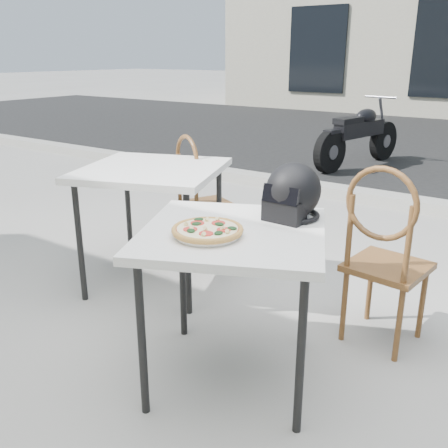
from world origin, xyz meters
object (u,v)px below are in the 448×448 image
Objects in this scene: cafe_table_main at (233,244)px; pizza at (208,230)px; cafe_chair_main at (384,248)px; cafe_table_side at (152,178)px; motorcycle at (359,137)px; helmet at (292,194)px; plate at (208,234)px; cafe_chair_side at (198,191)px.

cafe_table_main is 3.30× the size of pizza.
cafe_chair_main reaches higher than cafe_table_side.
cafe_table_side is at bearing -74.09° from motorcycle.
helmet is at bearing 65.13° from cafe_table_main.
plate is at bearing 64.38° from cafe_chair_main.
motorcycle is (-1.21, 5.14, -0.37)m from pizza.
cafe_chair_side reaches higher than cafe_table_main.
cafe_table_main is 5.17m from motorcycle.
plate is 0.98m from cafe_chair_main.
helmet reaches higher than cafe_chair_side.
cafe_chair_main is 4.67m from motorcycle.
cafe_table_side is at bearing 143.78° from pizza.
helmet is 0.15× the size of motorcycle.
cafe_table_side reaches higher than plate.
pizza reaches higher than cafe_table_main.
cafe_chair_side reaches higher than plate.
cafe_chair_main is at bearing -55.55° from motorcycle.
cafe_chair_side is 3.92m from motorcycle.
cafe_chair_side is at bearing -8.64° from cafe_chair_main.
cafe_chair_main is (0.51, 0.80, -0.23)m from pizza.
cafe_table_main is at bearing 73.38° from pizza.
cafe_table_main is at bearing 61.70° from cafe_chair_main.
motorcycle is (-1.72, 4.34, -0.14)m from cafe_chair_main.
motorcycle is (-1.21, 5.14, -0.35)m from plate.
pizza is (-0.04, -0.13, 0.10)m from cafe_table_main.
helmet is 1.46m from cafe_chair_side.
pizza is 1.15× the size of helmet.
cafe_table_side is 0.56m from cafe_chair_side.
plate reaches higher than cafe_table_main.
cafe_chair_main is 1.49m from cafe_table_side.
motorcycle is at bearing 103.21° from plate.
cafe_table_side is (-1.14, 0.28, -0.14)m from helmet.
helmet is at bearing 55.15° from cafe_chair_main.
motorcycle reaches higher than cafe_table_main.
helmet is 0.28× the size of cafe_chair_main.
cafe_table_side is (-0.97, 0.71, -0.05)m from pizza.
cafe_table_side is (-1.48, -0.10, 0.18)m from cafe_chair_main.
cafe_table_side is at bearing 150.28° from cafe_table_main.
helmet reaches higher than cafe_chair_main.
helmet is at bearing -60.86° from motorcycle.
cafe_chair_main reaches higher than cafe_chair_side.
pizza is 0.32× the size of cafe_chair_main.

